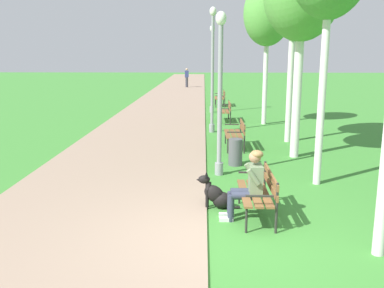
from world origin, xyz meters
name	(u,v)px	position (x,y,z in m)	size (l,w,h in m)	color
ground_plane	(227,242)	(0.00, 0.00, 0.00)	(120.00, 120.00, 0.00)	#3D8433
paved_path	(175,94)	(-2.41, 24.00, 0.02)	(4.22, 60.00, 0.04)	gray
park_bench_near	(260,190)	(0.63, 1.04, 0.51)	(0.55, 1.50, 0.85)	brown
park_bench_mid	(236,132)	(0.64, 6.67, 0.51)	(0.55, 1.50, 0.85)	brown
park_bench_far	(225,109)	(0.56, 11.98, 0.51)	(0.55, 1.50, 0.85)	brown
park_bench_furthest	(221,97)	(0.58, 17.47, 0.51)	(0.55, 1.50, 0.85)	brown
person_seated_on_near_bench	(249,182)	(0.42, 0.93, 0.68)	(0.74, 0.49, 1.25)	#33384C
dog_black	(217,195)	(-0.12, 1.46, 0.26)	(0.83, 0.30, 0.71)	black
lamp_post_near	(220,93)	(0.01, 3.73, 1.96)	(0.24, 0.24, 3.79)	gray
lamp_post_mid	(212,69)	(-0.06, 9.39, 2.31)	(0.24, 0.24, 4.47)	gray
lamp_post_far	(212,68)	(0.03, 14.80, 2.17)	(0.24, 0.24, 4.19)	gray
birch_tree_fifth	(268,14)	(2.12, 11.30, 4.38)	(1.89, 1.98, 5.69)	silver
litter_bin	(235,152)	(0.46, 4.64, 0.35)	(0.36, 0.36, 0.70)	#515156
pedestrian_distant	(187,78)	(-1.83, 30.37, 0.84)	(0.32, 0.22, 1.65)	#383842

